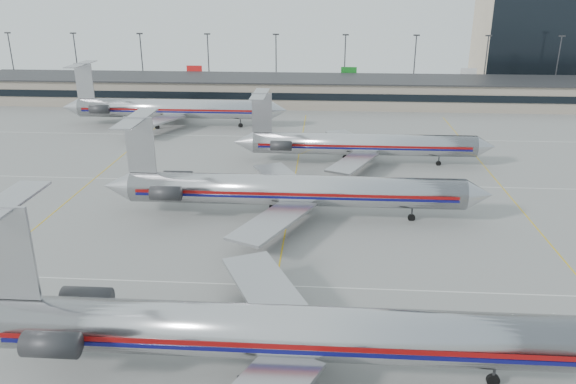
{
  "coord_description": "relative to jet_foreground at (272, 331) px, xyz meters",
  "views": [
    {
      "loc": [
        4.49,
        -37.57,
        27.52
      ],
      "look_at": [
        0.23,
        24.01,
        4.5
      ],
      "focal_mm": 35.0,
      "sensor_mm": 36.0,
      "label": 1
    }
  ],
  "objects": [
    {
      "name": "ground",
      "position": [
        -0.98,
        3.12,
        -3.82
      ],
      "size": [
        260.0,
        260.0,
        0.0
      ],
      "primitive_type": "plane",
      "color": "gray",
      "rests_on": "ground"
    },
    {
      "name": "apron_markings",
      "position": [
        -0.98,
        13.12,
        -3.81
      ],
      "size": [
        160.0,
        0.15,
        0.02
      ],
      "primitive_type": "cube",
      "color": "silver",
      "rests_on": "ground"
    },
    {
      "name": "terminal",
      "position": [
        -0.98,
        101.09,
        -0.67
      ],
      "size": [
        162.0,
        17.0,
        6.25
      ],
      "color": "gray",
      "rests_on": "ground"
    },
    {
      "name": "light_mast_row",
      "position": [
        -0.98,
        115.12,
        4.76
      ],
      "size": [
        163.6,
        0.4,
        15.28
      ],
      "color": "#38383D",
      "rests_on": "ground"
    },
    {
      "name": "distant_building",
      "position": [
        61.02,
        131.12,
        8.68
      ],
      "size": [
        30.0,
        20.0,
        25.0
      ],
      "primitive_type": "cube",
      "color": "tan",
      "rests_on": "ground"
    },
    {
      "name": "jet_foreground",
      "position": [
        0.0,
        0.0,
        0.0
      ],
      "size": [
        50.35,
        29.65,
        13.18
      ],
      "color": "silver",
      "rests_on": "ground"
    },
    {
      "name": "jet_second_row",
      "position": [
        -1.05,
        30.21,
        -0.17
      ],
      "size": [
        48.07,
        28.31,
        12.58
      ],
      "color": "silver",
      "rests_on": "ground"
    },
    {
      "name": "jet_third_row",
      "position": [
        8.7,
        53.11,
        -0.51
      ],
      "size": [
        41.78,
        25.7,
        11.42
      ],
      "color": "silver",
      "rests_on": "ground"
    },
    {
      "name": "jet_back_row",
      "position": [
        -28.28,
        76.23,
        -0.15
      ],
      "size": [
        46.33,
        28.5,
        12.67
      ],
      "color": "silver",
      "rests_on": "ground"
    }
  ]
}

